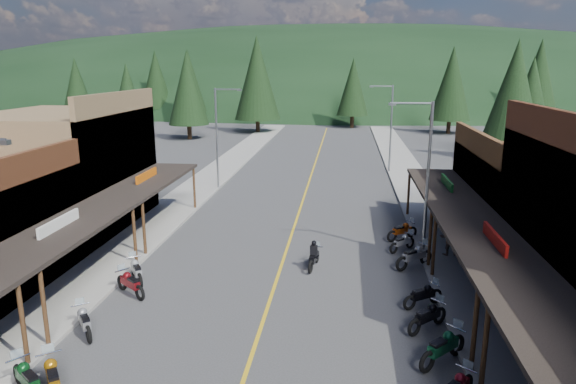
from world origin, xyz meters
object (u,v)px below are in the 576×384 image
(shop_east_3, at_px, (540,199))
(pine_7, at_px, (156,80))
(pedestrian_east_b, at_px, (449,237))
(shop_west_3, at_px, (65,170))
(pine_4, at_px, (452,83))
(bike_east_10, at_px, (414,255))
(pine_1, at_px, (188,81))
(bike_west_9, at_px, (136,269))
(streetlight_1, at_px, (218,134))
(streetlight_2, at_px, (425,174))
(bike_west_7, at_px, (84,320))
(bike_west_5, at_px, (27,378))
(pine_0, at_px, (77,86))
(pine_2, at_px, (257,78))
(pine_11, at_px, (514,91))
(bike_east_7, at_px, (443,346))
(bike_east_8, at_px, (428,315))
(pine_5, at_px, (539,77))
(streetlight_3, at_px, (389,125))
(pine_9, at_px, (531,95))
(bike_east_9, at_px, (423,294))
(bike_east_12, at_px, (402,230))
(pine_3, at_px, (353,87))
(pine_8, at_px, (128,99))
(rider_on_bike, at_px, (314,256))
(bike_west_8, at_px, (130,282))
(bike_west_6, at_px, (52,376))
(pine_10, at_px, (188,88))
(bike_east_11, at_px, (402,242))

(shop_east_3, relative_size, pine_7, 0.87)
(pedestrian_east_b, bearing_deg, shop_west_3, -11.99)
(pine_4, bearing_deg, bike_east_10, -102.19)
(pine_1, height_order, bike_east_10, pine_1)
(pine_1, bearing_deg, bike_west_9, -75.12)
(streetlight_1, relative_size, pine_1, 0.64)
(streetlight_2, relative_size, bike_east_10, 3.46)
(bike_west_7, bearing_deg, bike_west_5, -125.80)
(shop_west_3, height_order, pedestrian_east_b, shop_west_3)
(pine_0, height_order, pine_2, pine_2)
(bike_east_10, bearing_deg, pine_11, 117.59)
(bike_east_7, bearing_deg, bike_west_9, -157.62)
(pine_4, bearing_deg, bike_west_7, -111.70)
(pine_11, height_order, bike_east_8, pine_11)
(pine_5, bearing_deg, pine_1, -178.03)
(pine_1, distance_m, bike_west_9, 69.05)
(streetlight_2, xyz_separation_m, streetlight_3, (0.00, 22.00, 0.00))
(pine_9, distance_m, bike_east_9, 46.42)
(streetlight_3, relative_size, pine_2, 0.57)
(streetlight_3, height_order, bike_east_12, streetlight_3)
(pine_5, bearing_deg, bike_east_9, -111.71)
(pine_3, height_order, bike_east_10, pine_3)
(pine_8, height_order, bike_east_10, pine_8)
(rider_on_bike, bearing_deg, pine_0, 135.97)
(pine_2, distance_m, pine_11, 36.06)
(pine_0, height_order, bike_west_8, pine_0)
(pine_1, xyz_separation_m, pine_11, (44.00, -32.00, -0.05))
(streetlight_3, relative_size, bike_east_9, 4.13)
(bike_west_8, xyz_separation_m, bike_east_10, (12.53, 4.54, 0.05))
(pine_9, distance_m, pedestrian_east_b, 40.17)
(streetlight_1, distance_m, bike_west_5, 27.15)
(bike_west_6, height_order, bike_east_7, bike_east_7)
(shop_west_3, relative_size, bike_east_7, 4.70)
(pine_4, bearing_deg, pine_8, -153.43)
(pine_4, distance_m, bike_west_7, 66.21)
(pine_9, distance_m, pine_10, 42.30)
(streetlight_3, relative_size, bike_east_8, 3.80)
(pine_4, xyz_separation_m, bike_west_5, (-24.22, -64.87, -6.62))
(pine_1, xyz_separation_m, bike_east_8, (30.22, -69.47, -6.64))
(pine_2, height_order, bike_east_7, pine_2)
(bike_west_8, bearing_deg, bike_west_9, 50.23)
(bike_west_5, bearing_deg, bike_east_10, -10.25)
(pine_2, distance_m, bike_east_9, 58.35)
(pine_0, bearing_deg, bike_west_6, -62.67)
(pine_4, xyz_separation_m, pine_8, (-40.00, -20.00, -1.26))
(pine_0, height_order, bike_east_7, pine_0)
(pine_5, height_order, bike_east_11, pine_5)
(pine_3, bearing_deg, pine_10, -143.97)
(pine_8, bearing_deg, bike_east_7, -55.77)
(streetlight_1, bearing_deg, bike_west_5, -88.44)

